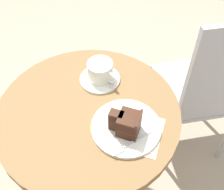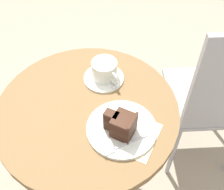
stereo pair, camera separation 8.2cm
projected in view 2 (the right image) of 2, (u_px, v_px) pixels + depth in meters
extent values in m
cube|color=gray|center=(96.00, 188.00, 1.52)|extent=(4.40, 4.40, 0.01)
cylinder|color=brown|center=(87.00, 111.00, 1.00)|extent=(0.65, 0.65, 0.03)
cylinder|color=silver|center=(92.00, 157.00, 1.26)|extent=(0.07, 0.07, 0.65)
cylinder|color=silver|center=(96.00, 187.00, 1.51)|extent=(0.29, 0.29, 0.02)
cylinder|color=silver|center=(104.00, 78.00, 1.08)|extent=(0.15, 0.15, 0.01)
cylinder|color=silver|center=(104.00, 70.00, 1.05)|extent=(0.10, 0.10, 0.07)
cylinder|color=beige|center=(104.00, 63.00, 1.02)|extent=(0.09, 0.09, 0.00)
torus|color=silver|center=(113.00, 78.00, 1.02)|extent=(0.05, 0.01, 0.05)
cube|color=silver|center=(114.00, 77.00, 1.07)|extent=(0.07, 0.06, 0.00)
ellipsoid|color=silver|center=(114.00, 87.00, 1.04)|extent=(0.02, 0.02, 0.00)
cylinder|color=silver|center=(122.00, 128.00, 0.92)|extent=(0.23, 0.23, 0.01)
cube|color=#381E14|center=(123.00, 130.00, 0.89)|extent=(0.09, 0.09, 0.03)
cube|color=#381E14|center=(111.00, 125.00, 0.91)|extent=(0.05, 0.05, 0.03)
cube|color=#381C0F|center=(123.00, 126.00, 0.88)|extent=(0.09, 0.09, 0.01)
cube|color=#381C0F|center=(111.00, 122.00, 0.89)|extent=(0.05, 0.05, 0.01)
cube|color=#381E14|center=(124.00, 123.00, 0.86)|extent=(0.09, 0.09, 0.03)
cube|color=#381E14|center=(111.00, 118.00, 0.88)|extent=(0.05, 0.05, 0.03)
cube|color=#381C0F|center=(124.00, 119.00, 0.85)|extent=(0.09, 0.09, 0.01)
cube|color=#381C0F|center=(111.00, 114.00, 0.86)|extent=(0.05, 0.05, 0.01)
cube|color=#381C0F|center=(132.00, 128.00, 0.86)|extent=(0.04, 0.07, 0.09)
cube|color=silver|center=(130.00, 142.00, 0.88)|extent=(0.03, 0.11, 0.00)
cube|color=silver|center=(109.00, 151.00, 0.86)|extent=(0.03, 0.04, 0.00)
cube|color=beige|center=(132.00, 135.00, 0.91)|extent=(0.22, 0.22, 0.00)
cube|color=beige|center=(126.00, 132.00, 0.92)|extent=(0.20, 0.20, 0.00)
cylinder|color=#9E9EA3|center=(217.00, 100.00, 1.63)|extent=(0.02, 0.02, 0.45)
cylinder|color=#9E9EA3|center=(162.00, 102.00, 1.62)|extent=(0.02, 0.02, 0.45)
cylinder|color=#9E9EA3|center=(173.00, 152.00, 1.41)|extent=(0.02, 0.02, 0.45)
cube|color=#9E9EA3|center=(208.00, 96.00, 1.35)|extent=(0.53, 0.53, 0.02)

